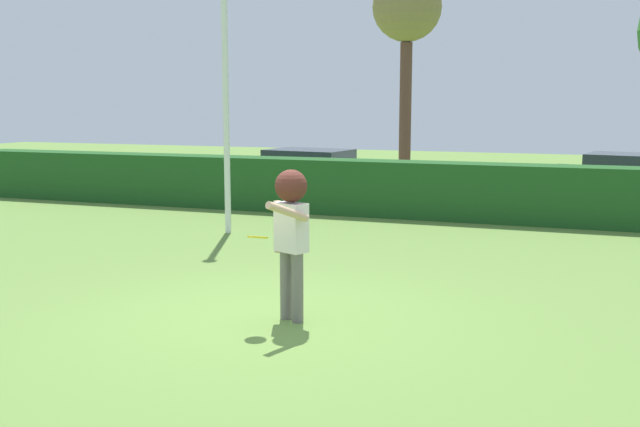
% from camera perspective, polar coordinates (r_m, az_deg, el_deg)
% --- Properties ---
extents(ground_plane, '(60.00, 60.00, 0.00)m').
position_cam_1_polar(ground_plane, '(9.07, -4.13, -8.03)').
color(ground_plane, olive).
extents(person, '(0.53, 0.84, 1.81)m').
position_cam_1_polar(person, '(8.70, -2.27, -0.65)').
color(person, slate).
rests_on(person, ground).
extents(frisbee, '(0.24, 0.24, 0.07)m').
position_cam_1_polar(frisbee, '(8.50, -4.81, -1.83)').
color(frisbee, yellow).
extents(lamppost, '(0.24, 0.24, 5.74)m').
position_cam_1_polar(lamppost, '(14.64, -7.29, 10.89)').
color(lamppost, silver).
rests_on(lamppost, ground).
extents(hedge_row, '(23.85, 0.90, 1.25)m').
position_cam_1_polar(hedge_row, '(16.74, 7.43, 1.84)').
color(hedge_row, '#1D4D1D').
rests_on(hedge_row, ground).
extents(parked_car_white, '(4.40, 2.30, 1.25)m').
position_cam_1_polar(parked_car_white, '(20.74, -0.85, 3.39)').
color(parked_car_white, white).
rests_on(parked_car_white, ground).
extents(parked_car_black, '(4.46, 2.53, 1.25)m').
position_cam_1_polar(parked_car_black, '(20.60, 22.90, 2.67)').
color(parked_car_black, black).
rests_on(parked_car_black, ground).
extents(bare_elm_tree, '(2.31, 2.31, 6.85)m').
position_cam_1_polar(bare_elm_tree, '(25.77, 6.70, 15.08)').
color(bare_elm_tree, brown).
rests_on(bare_elm_tree, ground).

